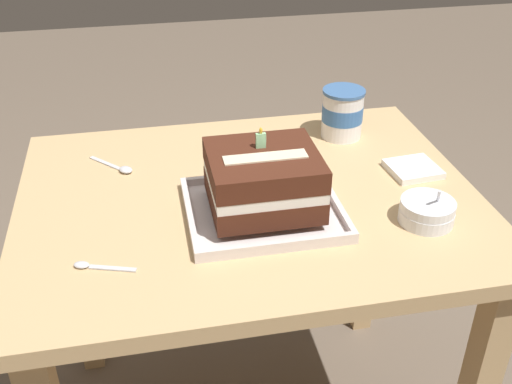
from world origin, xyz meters
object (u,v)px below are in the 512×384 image
(foil_tray, at_px, (263,211))
(bowl_stack, at_px, (427,211))
(ice_cream_tub, at_px, (342,113))
(serving_spoon_near_tray, at_px, (122,168))
(serving_spoon_by_bowls, at_px, (92,266))
(napkin_pile, at_px, (413,169))
(birthday_cake, at_px, (264,180))

(foil_tray, bearing_deg, bowl_stack, -16.13)
(ice_cream_tub, height_order, serving_spoon_near_tray, ice_cream_tub)
(serving_spoon_by_bowls, distance_m, napkin_pile, 0.75)
(serving_spoon_near_tray, distance_m, napkin_pile, 0.68)
(ice_cream_tub, bearing_deg, bowl_stack, -83.39)
(bowl_stack, height_order, serving_spoon_near_tray, bowl_stack)
(birthday_cake, xyz_separation_m, ice_cream_tub, (0.27, 0.32, -0.02))
(foil_tray, relative_size, serving_spoon_near_tray, 2.81)
(serving_spoon_near_tray, bearing_deg, birthday_cake, -40.31)
(bowl_stack, relative_size, ice_cream_tub, 0.89)
(bowl_stack, distance_m, serving_spoon_by_bowls, 0.66)
(birthday_cake, bearing_deg, bowl_stack, -16.12)
(napkin_pile, bearing_deg, birthday_cake, -164.75)
(bowl_stack, relative_size, serving_spoon_near_tray, 1.00)
(serving_spoon_by_bowls, bearing_deg, birthday_cake, 18.09)
(foil_tray, relative_size, birthday_cake, 1.44)
(foil_tray, xyz_separation_m, ice_cream_tub, (0.27, 0.32, 0.06))
(birthday_cake, height_order, serving_spoon_by_bowls, birthday_cake)
(ice_cream_tub, bearing_deg, napkin_pile, -63.77)
(serving_spoon_by_bowls, relative_size, napkin_pile, 0.97)
(ice_cream_tub, bearing_deg, serving_spoon_by_bowls, -145.16)
(bowl_stack, relative_size, serving_spoon_by_bowls, 0.96)
(ice_cream_tub, xyz_separation_m, napkin_pile, (0.10, -0.21, -0.06))
(bowl_stack, xyz_separation_m, napkin_pile, (0.06, 0.19, -0.02))
(foil_tray, bearing_deg, ice_cream_tub, 49.37)
(bowl_stack, height_order, serving_spoon_by_bowls, bowl_stack)
(bowl_stack, distance_m, napkin_pile, 0.20)
(foil_tray, height_order, serving_spoon_near_tray, foil_tray)
(foil_tray, height_order, ice_cream_tub, ice_cream_tub)
(birthday_cake, relative_size, serving_spoon_by_bowls, 1.88)
(bowl_stack, height_order, ice_cream_tub, ice_cream_tub)
(bowl_stack, distance_m, serving_spoon_near_tray, 0.69)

